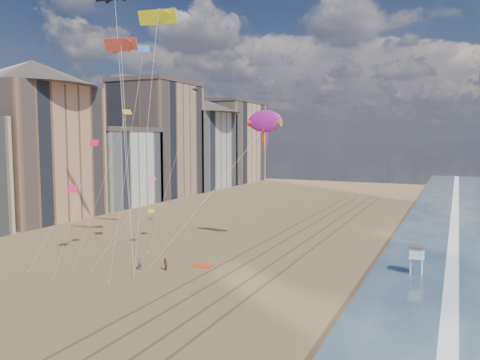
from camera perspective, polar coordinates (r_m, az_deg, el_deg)
name	(u,v)px	position (r m, az deg, el deg)	size (l,w,h in m)	color
ground	(109,335)	(38.35, -15.66, -17.68)	(260.00, 260.00, 0.00)	brown
wet_sand	(419,247)	(68.38, 20.99, -7.63)	(260.00, 260.00, 0.00)	#42301E
foam	(453,250)	(68.24, 24.54, -7.78)	(260.00, 260.00, 0.00)	white
tracks	(279,251)	(62.09, 4.80, -8.59)	(7.68, 120.00, 0.01)	brown
buildings	(142,143)	(115.19, -11.84, 4.48)	(34.72, 131.35, 29.00)	#C6B284
lifeguard_stand	(417,253)	(54.53, 20.75, -8.28)	(1.72, 1.72, 3.10)	white
grounded_kite	(202,266)	(54.67, -4.61, -10.38)	(2.01, 1.28, 0.23)	#FE4715
show_kite	(265,121)	(61.42, 3.02, 7.14)	(6.57, 7.41, 22.67)	#B61C98
kite_flyer_a	(140,263)	(54.29, -12.09, -9.91)	(0.54, 0.35, 1.47)	slate
kite_flyer_b	(165,264)	(53.48, -9.10, -10.11)	(0.70, 0.55, 1.45)	#8F4948
parafoils	(131,12)	(63.48, -13.16, 19.28)	(10.53, 6.82, 9.07)	black
small_kites	(129,133)	(60.67, -13.33, 5.64)	(13.04, 17.39, 21.20)	orange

